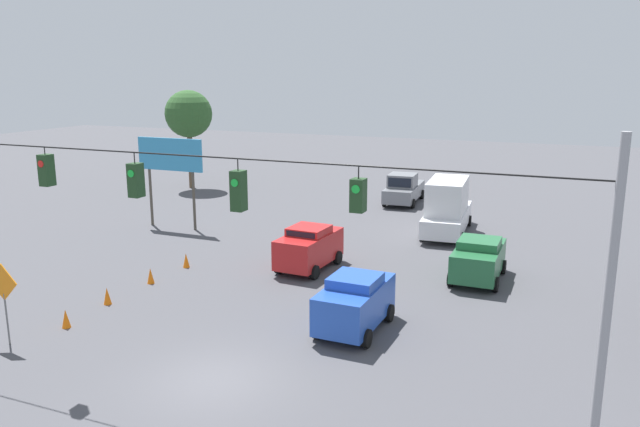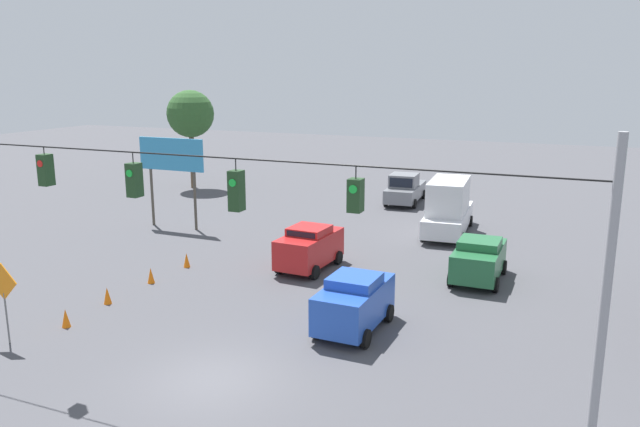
{
  "view_description": "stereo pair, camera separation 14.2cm",
  "coord_description": "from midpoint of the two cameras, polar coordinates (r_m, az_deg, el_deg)",
  "views": [
    {
      "loc": [
        -9.47,
        14.47,
        8.98
      ],
      "look_at": [
        0.28,
        -8.86,
        3.22
      ],
      "focal_mm": 35.0,
      "sensor_mm": 36.0,
      "label": 1
    },
    {
      "loc": [
        -9.6,
        14.41,
        8.98
      ],
      "look_at": [
        0.28,
        -8.86,
        3.22
      ],
      "focal_mm": 35.0,
      "sensor_mm": 36.0,
      "label": 2
    }
  ],
  "objects": [
    {
      "name": "overhead_signal_span",
      "position": [
        17.03,
        -12.4,
        -1.42
      ],
      "size": [
        20.77,
        0.38,
        7.85
      ],
      "color": "#939399",
      "rests_on": "ground_plane"
    },
    {
      "name": "box_truck_white_oncoming_deep",
      "position": [
        35.81,
        11.44,
        0.56
      ],
      "size": [
        2.7,
        6.57,
        3.14
      ],
      "color": "silver",
      "rests_on": "ground_plane"
    },
    {
      "name": "ground_plane",
      "position": [
        19.49,
        -9.87,
        -14.81
      ],
      "size": [
        140.0,
        140.0,
        0.0
      ],
      "primitive_type": "plane",
      "color": "#47474C"
    },
    {
      "name": "tree_horizon_left",
      "position": [
        49.89,
        -12.01,
        8.85
      ],
      "size": [
        3.65,
        3.65,
        7.64
      ],
      "color": "brown",
      "rests_on": "ground_plane"
    },
    {
      "name": "traffic_cone_nearest",
      "position": [
        24.45,
        -22.37,
        -8.88
      ],
      "size": [
        0.31,
        0.31,
        0.69
      ],
      "primitive_type": "cone",
      "color": "orange",
      "rests_on": "ground_plane"
    },
    {
      "name": "roadside_billboard",
      "position": [
        37.17,
        -13.65,
        4.66
      ],
      "size": [
        4.32,
        0.16,
        5.27
      ],
      "color": "#4C473D",
      "rests_on": "ground_plane"
    },
    {
      "name": "sedan_red_withflow_mid",
      "position": [
        28.94,
        -1.14,
        -3.08
      ],
      "size": [
        2.2,
        3.93,
        2.03
      ],
      "color": "red",
      "rests_on": "ground_plane"
    },
    {
      "name": "sedan_blue_crossing_near",
      "position": [
        22.28,
        3.04,
        -8.06
      ],
      "size": [
        2.08,
        3.85,
        2.01
      ],
      "color": "#234CB2",
      "rests_on": "ground_plane"
    },
    {
      "name": "traffic_cone_fourth",
      "position": [
        30.01,
        -12.27,
        -4.21
      ],
      "size": [
        0.31,
        0.31,
        0.69
      ],
      "primitive_type": "cone",
      "color": "orange",
      "rests_on": "ground_plane"
    },
    {
      "name": "traffic_cone_third",
      "position": [
        28.16,
        -15.37,
        -5.51
      ],
      "size": [
        0.31,
        0.31,
        0.69
      ],
      "primitive_type": "cone",
      "color": "orange",
      "rests_on": "ground_plane"
    },
    {
      "name": "work_zone_sign",
      "position": [
        23.3,
        -27.13,
        -6.1
      ],
      "size": [
        1.27,
        0.06,
        2.84
      ],
      "color": "slate",
      "rests_on": "ground_plane"
    },
    {
      "name": "sedan_green_oncoming_far",
      "position": [
        28.3,
        14.15,
        -4.02
      ],
      "size": [
        2.1,
        4.0,
        1.86
      ],
      "color": "#236038",
      "rests_on": "ground_plane"
    },
    {
      "name": "traffic_cone_second",
      "position": [
        26.21,
        -19.03,
        -7.14
      ],
      "size": [
        0.31,
        0.31,
        0.69
      ],
      "primitive_type": "cone",
      "color": "orange",
      "rests_on": "ground_plane"
    },
    {
      "name": "pickup_truck_grey_withflow_deep",
      "position": [
        44.0,
        7.56,
        2.23
      ],
      "size": [
        2.45,
        5.5,
        2.12
      ],
      "color": "slate",
      "rests_on": "ground_plane"
    }
  ]
}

